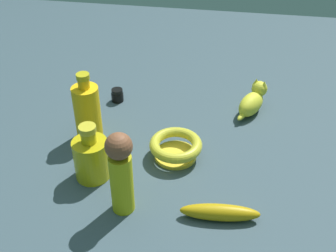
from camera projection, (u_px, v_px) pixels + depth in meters
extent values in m
plane|color=#384C56|center=(168.00, 148.00, 1.15)|extent=(2.00, 2.00, 0.00)
cylinder|color=yellow|center=(176.00, 155.00, 1.12)|extent=(0.11, 0.11, 0.01)
torus|color=gold|center=(176.00, 145.00, 1.10)|extent=(0.13, 0.13, 0.03)
cylinder|color=yellow|center=(88.00, 113.00, 1.15)|extent=(0.07, 0.07, 0.16)
cylinder|color=yellow|center=(84.00, 83.00, 1.09)|extent=(0.03, 0.03, 0.03)
cylinder|color=gold|center=(83.00, 76.00, 1.08)|extent=(0.03, 0.03, 0.01)
ellipsoid|color=#BD930E|center=(220.00, 212.00, 0.94)|extent=(0.05, 0.18, 0.04)
ellipsoid|color=yellow|center=(251.00, 104.00, 1.27)|extent=(0.13, 0.10, 0.06)
sphere|color=yellow|center=(259.00, 89.00, 1.28)|extent=(0.05, 0.05, 0.05)
cone|color=yellow|center=(256.00, 82.00, 1.28)|extent=(0.02, 0.02, 0.02)
cone|color=yellow|center=(264.00, 84.00, 1.26)|extent=(0.02, 0.02, 0.02)
ellipsoid|color=yellow|center=(242.00, 116.00, 1.24)|extent=(0.05, 0.04, 0.02)
cylinder|color=black|center=(117.00, 97.00, 1.33)|extent=(0.04, 0.04, 0.03)
cylinder|color=#DAB006|center=(117.00, 94.00, 1.33)|extent=(0.03, 0.03, 0.00)
cylinder|color=black|center=(117.00, 91.00, 1.32)|extent=(0.03, 0.03, 0.01)
cylinder|color=gold|center=(91.00, 159.00, 1.04)|extent=(0.08, 0.08, 0.10)
cylinder|color=gold|center=(88.00, 137.00, 1.00)|extent=(0.04, 0.04, 0.03)
cylinder|color=gold|center=(87.00, 129.00, 0.98)|extent=(0.04, 0.04, 0.01)
cylinder|color=gold|center=(122.00, 184.00, 0.94)|extent=(0.06, 0.06, 0.15)
sphere|color=brown|center=(119.00, 146.00, 0.87)|extent=(0.06, 0.06, 0.06)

